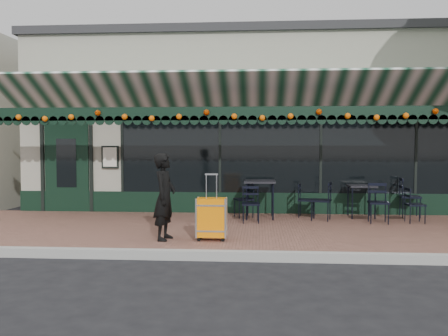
# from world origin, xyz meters

# --- Properties ---
(ground) EXTENTS (80.00, 80.00, 0.00)m
(ground) POSITION_xyz_m (0.00, 0.00, 0.00)
(ground) COLOR black
(ground) RESTS_ON ground
(sidewalk) EXTENTS (18.00, 4.00, 0.15)m
(sidewalk) POSITION_xyz_m (0.00, 2.00, 0.07)
(sidewalk) COLOR brown
(sidewalk) RESTS_ON ground
(curb) EXTENTS (18.00, 0.16, 0.15)m
(curb) POSITION_xyz_m (0.00, -0.08, 0.07)
(curb) COLOR #9E9E99
(curb) RESTS_ON ground
(restaurant_building) EXTENTS (12.00, 9.60, 4.50)m
(restaurant_building) POSITION_xyz_m (0.00, 7.84, 2.27)
(restaurant_building) COLOR #A5A28F
(restaurant_building) RESTS_ON ground
(woman) EXTENTS (0.43, 0.60, 1.51)m
(woman) POSITION_xyz_m (-1.71, 0.71, 0.91)
(woman) COLOR black
(woman) RESTS_ON sidewalk
(suitcase) EXTENTS (0.50, 0.28, 1.15)m
(suitcase) POSITION_xyz_m (-0.89, 0.72, 0.54)
(suitcase) COLOR orange
(suitcase) RESTS_ON sidewalk
(cafe_table_a) EXTENTS (0.60, 0.60, 0.74)m
(cafe_table_a) POSITION_xyz_m (2.26, 3.49, 0.82)
(cafe_table_a) COLOR black
(cafe_table_a) RESTS_ON sidewalk
(cafe_table_b) EXTENTS (0.69, 0.69, 0.85)m
(cafe_table_b) POSITION_xyz_m (-0.04, 3.23, 0.91)
(cafe_table_b) COLOR black
(cafe_table_b) RESTS_ON sidewalk
(chair_a_left) EXTENTS (0.53, 0.53, 0.85)m
(chair_a_left) POSITION_xyz_m (1.29, 3.03, 0.58)
(chair_a_left) COLOR black
(chair_a_left) RESTS_ON sidewalk
(chair_a_right) EXTENTS (0.51, 0.51, 0.91)m
(chair_a_right) POSITION_xyz_m (3.39, 3.65, 0.61)
(chair_a_right) COLOR black
(chair_a_right) RESTS_ON sidewalk
(chair_a_front) EXTENTS (0.46, 0.46, 0.85)m
(chair_a_front) POSITION_xyz_m (2.45, 2.74, 0.58)
(chair_a_front) COLOR black
(chair_a_front) RESTS_ON sidewalk
(chair_a_extra) EXTENTS (0.39, 0.39, 0.75)m
(chair_a_extra) POSITION_xyz_m (3.24, 2.84, 0.53)
(chair_a_extra) COLOR black
(chair_a_extra) RESTS_ON sidewalk
(chair_b_left) EXTENTS (0.52, 0.52, 0.80)m
(chair_b_left) POSITION_xyz_m (-0.41, 3.34, 0.55)
(chair_b_left) COLOR black
(chair_b_left) RESTS_ON sidewalk
(chair_b_right) EXTENTS (0.46, 0.46, 0.77)m
(chair_b_right) POSITION_xyz_m (1.03, 3.45, 0.54)
(chair_b_right) COLOR black
(chair_b_right) RESTS_ON sidewalk
(chair_b_front) EXTENTS (0.41, 0.41, 0.78)m
(chair_b_front) POSITION_xyz_m (-0.24, 2.62, 0.54)
(chair_b_front) COLOR black
(chair_b_front) RESTS_ON sidewalk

